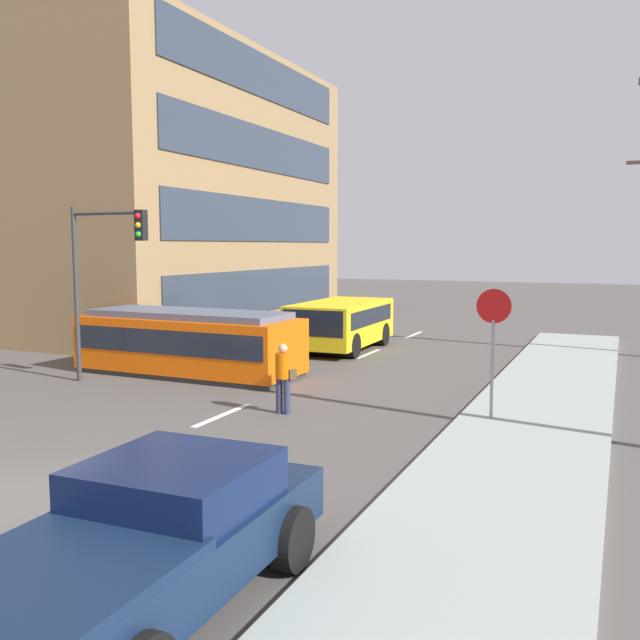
{
  "coord_description": "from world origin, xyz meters",
  "views": [
    {
      "loc": [
        8.5,
        -7.58,
        3.96
      ],
      "look_at": [
        1.14,
        9.11,
        1.99
      ],
      "focal_mm": 38.8,
      "sensor_mm": 36.0,
      "label": 1
    }
  ],
  "objects_px": {
    "pedestrian_crossing": "(283,374)",
    "stop_sign": "(493,326)",
    "city_bus": "(341,322)",
    "traffic_light_mast": "(102,261)",
    "parked_sedan_mid": "(204,336)",
    "pickup_truck_parked": "(150,541)",
    "streetcar_tram": "(189,342)"
  },
  "relations": [
    {
      "from": "pickup_truck_parked",
      "to": "parked_sedan_mid",
      "type": "relative_size",
      "value": 1.23
    },
    {
      "from": "pedestrian_crossing",
      "to": "streetcar_tram",
      "type": "bearing_deg",
      "value": 145.95
    },
    {
      "from": "pedestrian_crossing",
      "to": "parked_sedan_mid",
      "type": "xyz_separation_m",
      "value": [
        -7.02,
        7.3,
        -0.32
      ]
    },
    {
      "from": "parked_sedan_mid",
      "to": "stop_sign",
      "type": "bearing_deg",
      "value": -28.26
    },
    {
      "from": "pedestrian_crossing",
      "to": "traffic_light_mast",
      "type": "distance_m",
      "value": 6.91
    },
    {
      "from": "streetcar_tram",
      "to": "pickup_truck_parked",
      "type": "xyz_separation_m",
      "value": [
        7.65,
        -11.88,
        -0.22
      ]
    },
    {
      "from": "city_bus",
      "to": "traffic_light_mast",
      "type": "bearing_deg",
      "value": -113.15
    },
    {
      "from": "streetcar_tram",
      "to": "pickup_truck_parked",
      "type": "distance_m",
      "value": 14.14
    },
    {
      "from": "traffic_light_mast",
      "to": "stop_sign",
      "type": "bearing_deg",
      "value": -0.63
    },
    {
      "from": "pickup_truck_parked",
      "to": "parked_sedan_mid",
      "type": "height_order",
      "value": "pickup_truck_parked"
    },
    {
      "from": "city_bus",
      "to": "pedestrian_crossing",
      "type": "relative_size",
      "value": 3.28
    },
    {
      "from": "city_bus",
      "to": "pedestrian_crossing",
      "type": "bearing_deg",
      "value": -75.53
    },
    {
      "from": "streetcar_tram",
      "to": "traffic_light_mast",
      "type": "xyz_separation_m",
      "value": [
        -1.36,
        -2.2,
        2.51
      ]
    },
    {
      "from": "pedestrian_crossing",
      "to": "traffic_light_mast",
      "type": "bearing_deg",
      "value": 169.71
    },
    {
      "from": "city_bus",
      "to": "parked_sedan_mid",
      "type": "distance_m",
      "value": 5.18
    },
    {
      "from": "pickup_truck_parked",
      "to": "traffic_light_mast",
      "type": "height_order",
      "value": "traffic_light_mast"
    },
    {
      "from": "city_bus",
      "to": "stop_sign",
      "type": "height_order",
      "value": "stop_sign"
    },
    {
      "from": "city_bus",
      "to": "pickup_truck_parked",
      "type": "distance_m",
      "value": 19.19
    },
    {
      "from": "parked_sedan_mid",
      "to": "pedestrian_crossing",
      "type": "bearing_deg",
      "value": -46.15
    },
    {
      "from": "streetcar_tram",
      "to": "parked_sedan_mid",
      "type": "height_order",
      "value": "streetcar_tram"
    },
    {
      "from": "pedestrian_crossing",
      "to": "pickup_truck_parked",
      "type": "distance_m",
      "value": 8.96
    },
    {
      "from": "parked_sedan_mid",
      "to": "stop_sign",
      "type": "xyz_separation_m",
      "value": [
        11.69,
        -6.28,
        1.57
      ]
    },
    {
      "from": "pickup_truck_parked",
      "to": "parked_sedan_mid",
      "type": "distance_m",
      "value": 18.59
    },
    {
      "from": "parked_sedan_mid",
      "to": "stop_sign",
      "type": "height_order",
      "value": "stop_sign"
    },
    {
      "from": "streetcar_tram",
      "to": "stop_sign",
      "type": "relative_size",
      "value": 2.46
    },
    {
      "from": "city_bus",
      "to": "stop_sign",
      "type": "relative_size",
      "value": 1.9
    },
    {
      "from": "streetcar_tram",
      "to": "stop_sign",
      "type": "bearing_deg",
      "value": -13.56
    },
    {
      "from": "city_bus",
      "to": "pickup_truck_parked",
      "type": "bearing_deg",
      "value": -74.07
    },
    {
      "from": "streetcar_tram",
      "to": "stop_sign",
      "type": "distance_m",
      "value": 9.96
    },
    {
      "from": "pedestrian_crossing",
      "to": "stop_sign",
      "type": "relative_size",
      "value": 0.58
    },
    {
      "from": "city_bus",
      "to": "pickup_truck_parked",
      "type": "height_order",
      "value": "city_bus"
    },
    {
      "from": "parked_sedan_mid",
      "to": "stop_sign",
      "type": "relative_size",
      "value": 1.42
    }
  ]
}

